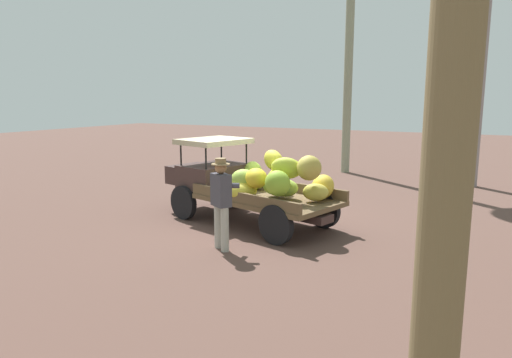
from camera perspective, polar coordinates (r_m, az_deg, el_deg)
ground_plane at (r=10.74m, az=-0.87°, el=-5.11°), size 60.00×60.00×0.00m
truck at (r=10.45m, az=-1.36°, el=-0.41°), size 4.66×2.63×1.83m
farmer at (r=8.55m, az=-4.26°, el=-2.35°), size 0.57×0.55×1.71m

